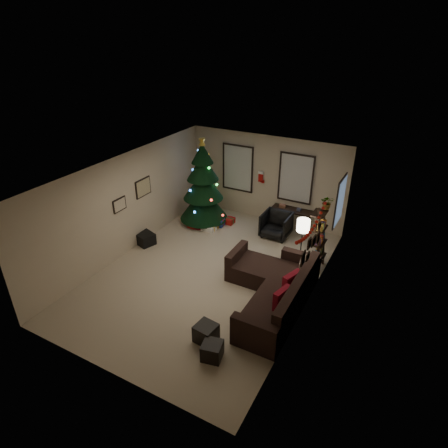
# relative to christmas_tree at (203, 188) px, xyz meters

# --- Properties ---
(floor) EXTENTS (7.00, 7.00, 0.00)m
(floor) POSITION_rel_christmas_tree_xyz_m (1.58, -2.38, -1.15)
(floor) COLOR tan
(floor) RESTS_ON ground
(ceiling) EXTENTS (7.00, 7.00, 0.00)m
(ceiling) POSITION_rel_christmas_tree_xyz_m (1.58, -2.38, 1.55)
(ceiling) COLOR white
(ceiling) RESTS_ON floor
(wall_back) EXTENTS (5.00, 0.00, 5.00)m
(wall_back) POSITION_rel_christmas_tree_xyz_m (1.58, 1.12, 0.20)
(wall_back) COLOR #C2B093
(wall_back) RESTS_ON floor
(wall_front) EXTENTS (5.00, 0.00, 5.00)m
(wall_front) POSITION_rel_christmas_tree_xyz_m (1.58, -5.88, 0.20)
(wall_front) COLOR #C2B093
(wall_front) RESTS_ON floor
(wall_left) EXTENTS (0.00, 7.00, 7.00)m
(wall_left) POSITION_rel_christmas_tree_xyz_m (-0.92, -2.38, 0.20)
(wall_left) COLOR #C2B093
(wall_left) RESTS_ON floor
(wall_right) EXTENTS (0.00, 7.00, 7.00)m
(wall_right) POSITION_rel_christmas_tree_xyz_m (4.08, -2.38, 0.20)
(wall_right) COLOR #C2B093
(wall_right) RESTS_ON floor
(window_back_left) EXTENTS (1.05, 0.06, 1.50)m
(window_back_left) POSITION_rel_christmas_tree_xyz_m (0.63, 1.09, 0.40)
(window_back_left) COLOR #728CB2
(window_back_left) RESTS_ON wall_back
(window_back_right) EXTENTS (1.05, 0.06, 1.50)m
(window_back_right) POSITION_rel_christmas_tree_xyz_m (2.53, 1.09, 0.40)
(window_back_right) COLOR #728CB2
(window_back_right) RESTS_ON wall_back
(window_right_wall) EXTENTS (0.06, 0.90, 1.30)m
(window_right_wall) POSITION_rel_christmas_tree_xyz_m (4.05, 0.17, 0.35)
(window_right_wall) COLOR #728CB2
(window_right_wall) RESTS_ON wall_right
(christmas_tree) EXTENTS (1.49, 1.49, 2.77)m
(christmas_tree) POSITION_rel_christmas_tree_xyz_m (0.00, 0.00, 0.00)
(christmas_tree) COLOR black
(christmas_tree) RESTS_ON floor
(presents) EXTENTS (1.50, 1.04, 0.30)m
(presents) POSITION_rel_christmas_tree_xyz_m (0.17, -0.16, -1.03)
(presents) COLOR navy
(presents) RESTS_ON floor
(sofa) EXTENTS (2.02, 2.92, 0.90)m
(sofa) POSITION_rel_christmas_tree_xyz_m (3.40, -2.61, -0.85)
(sofa) COLOR black
(sofa) RESTS_ON floor
(pillow_red_a) EXTENTS (0.24, 0.48, 0.47)m
(pillow_red_a) POSITION_rel_christmas_tree_xyz_m (3.79, -3.23, -0.51)
(pillow_red_a) COLOR maroon
(pillow_red_a) RESTS_ON sofa
(pillow_red_b) EXTENTS (0.30, 0.51, 0.50)m
(pillow_red_b) POSITION_rel_christmas_tree_xyz_m (3.79, -2.64, -0.51)
(pillow_red_b) COLOR maroon
(pillow_red_b) RESTS_ON sofa
(pillow_cream) EXTENTS (0.20, 0.43, 0.42)m
(pillow_cream) POSITION_rel_christmas_tree_xyz_m (3.79, -1.91, -0.52)
(pillow_cream) COLOR beige
(pillow_cream) RESTS_ON sofa
(ottoman_near) EXTENTS (0.44, 0.44, 0.38)m
(ottoman_near) POSITION_rel_christmas_tree_xyz_m (2.67, -4.38, -0.96)
(ottoman_near) COLOR black
(ottoman_near) RESTS_ON floor
(ottoman_far) EXTENTS (0.43, 0.43, 0.35)m
(ottoman_far) POSITION_rel_christmas_tree_xyz_m (3.00, -4.71, -0.97)
(ottoman_far) COLOR black
(ottoman_far) RESTS_ON floor
(desk) EXTENTS (1.21, 0.43, 0.65)m
(desk) POSITION_rel_christmas_tree_xyz_m (2.57, 0.84, -0.57)
(desk) COLOR black
(desk) RESTS_ON floor
(desk_chair) EXTENTS (0.73, 0.68, 0.75)m
(desk_chair) POSITION_rel_christmas_tree_xyz_m (2.34, 0.19, -0.77)
(desk_chair) COLOR black
(desk_chair) RESTS_ON floor
(bookshelf) EXTENTS (0.30, 0.52, 1.78)m
(bookshelf) POSITION_rel_christmas_tree_xyz_m (3.88, -0.84, -0.28)
(bookshelf) COLOR black
(bookshelf) RESTS_ON floor
(potted_plant) EXTENTS (0.48, 0.44, 0.45)m
(potted_plant) POSITION_rel_christmas_tree_xyz_m (3.88, -0.60, 0.65)
(potted_plant) COLOR #4C4C4C
(potted_plant) RESTS_ON bookshelf
(floor_lamp) EXTENTS (0.31, 0.31, 1.48)m
(floor_lamp) POSITION_rel_christmas_tree_xyz_m (3.53, -1.24, 0.09)
(floor_lamp) COLOR black
(floor_lamp) RESTS_ON floor
(art_map) EXTENTS (0.04, 0.60, 0.50)m
(art_map) POSITION_rel_christmas_tree_xyz_m (-0.90, -1.67, 0.44)
(art_map) COLOR black
(art_map) RESTS_ON wall_left
(art_abstract) EXTENTS (0.04, 0.45, 0.35)m
(art_abstract) POSITION_rel_christmas_tree_xyz_m (-0.90, -2.63, 0.32)
(art_abstract) COLOR black
(art_abstract) RESTS_ON wall_left
(gallery) EXTENTS (0.03, 1.25, 0.54)m
(gallery) POSITION_rel_christmas_tree_xyz_m (4.06, -2.45, 0.43)
(gallery) COLOR black
(gallery) RESTS_ON wall_right
(garland) EXTENTS (0.08, 1.90, 0.30)m
(garland) POSITION_rel_christmas_tree_xyz_m (4.03, -2.48, 0.88)
(garland) COLOR #A5140C
(garland) RESTS_ON wall_right
(stocking_left) EXTENTS (0.20, 0.05, 0.36)m
(stocking_left) POSITION_rel_christmas_tree_xyz_m (1.43, 1.06, 0.27)
(stocking_left) COLOR #990F0C
(stocking_left) RESTS_ON wall_back
(stocking_right) EXTENTS (0.20, 0.05, 0.36)m
(stocking_right) POSITION_rel_christmas_tree_xyz_m (1.76, 1.19, 0.35)
(stocking_right) COLOR #990F0C
(stocking_right) RESTS_ON wall_back
(storage_bin) EXTENTS (0.76, 0.62, 0.33)m
(storage_bin) POSITION_rel_christmas_tree_xyz_m (-0.84, -1.95, -0.98)
(storage_bin) COLOR black
(storage_bin) RESTS_ON floor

